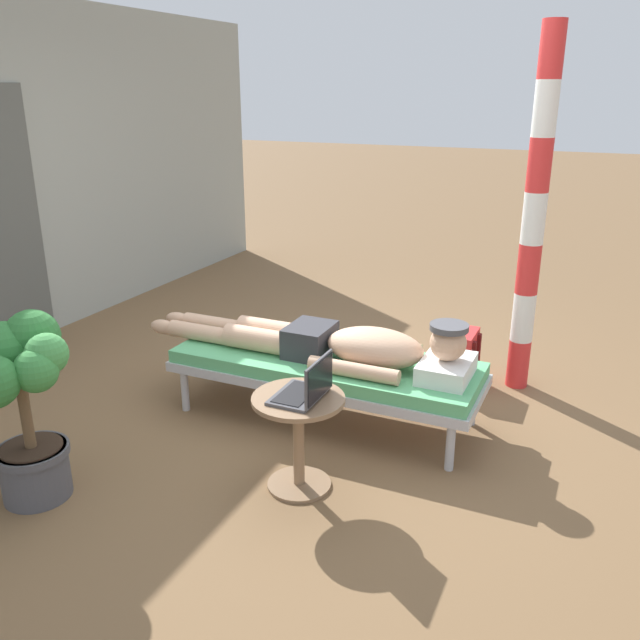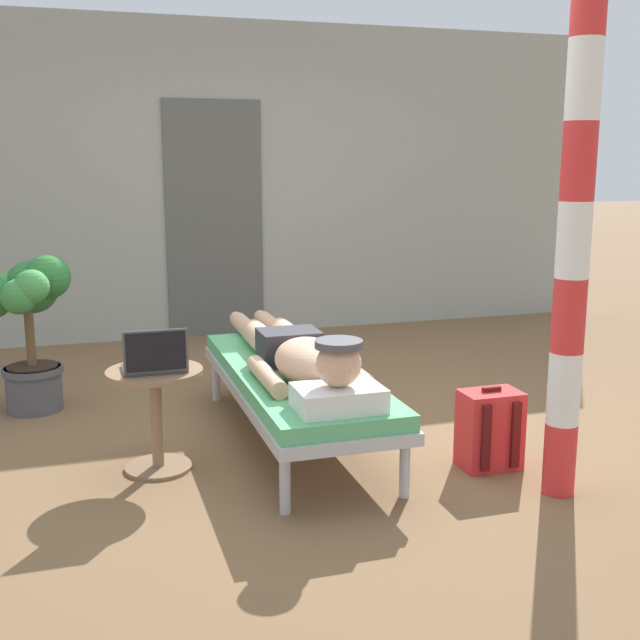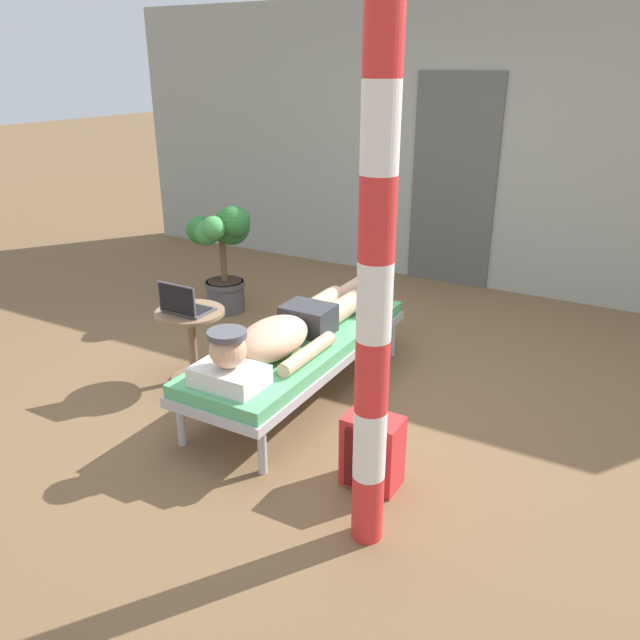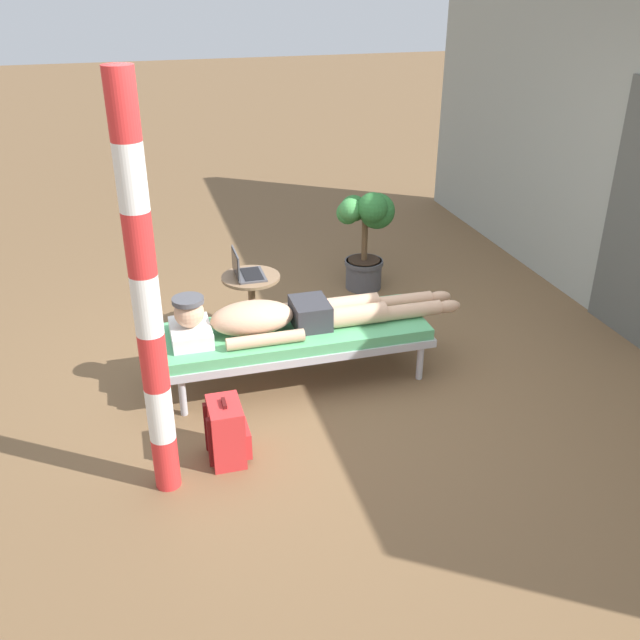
{
  "view_description": "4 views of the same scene",
  "coord_description": "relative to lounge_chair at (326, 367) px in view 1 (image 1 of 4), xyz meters",
  "views": [
    {
      "loc": [
        -3.61,
        -1.71,
        2.01
      ],
      "look_at": [
        0.04,
        -0.06,
        0.6
      ],
      "focal_mm": 37.25,
      "sensor_mm": 36.0,
      "label": 1
    },
    {
      "loc": [
        -1.22,
        -4.21,
        1.56
      ],
      "look_at": [
        0.05,
        -0.11,
        0.67
      ],
      "focal_mm": 44.31,
      "sensor_mm": 36.0,
      "label": 2
    },
    {
      "loc": [
        1.91,
        -3.44,
        2.11
      ],
      "look_at": [
        0.11,
        -0.29,
        0.63
      ],
      "focal_mm": 35.67,
      "sensor_mm": 36.0,
      "label": 3
    },
    {
      "loc": [
        4.35,
        -1.23,
        2.8
      ],
      "look_at": [
        0.01,
        -0.02,
        0.51
      ],
      "focal_mm": 39.57,
      "sensor_mm": 36.0,
      "label": 4
    }
  ],
  "objects": [
    {
      "name": "laptop",
      "position": [
        -0.77,
        -0.24,
        0.24
      ],
      "size": [
        0.31,
        0.24,
        0.23
      ],
      "color": "#4C4C51",
      "rests_on": "side_table"
    },
    {
      "name": "ground_plane",
      "position": [
        0.11,
        0.17,
        -0.35
      ],
      "size": [
        40.0,
        40.0,
        0.0
      ],
      "primitive_type": "plane",
      "color": "brown"
    },
    {
      "name": "side_table",
      "position": [
        -0.77,
        -0.19,
        0.01
      ],
      "size": [
        0.48,
        0.48,
        0.52
      ],
      "color": "#8C6B4C",
      "rests_on": "ground"
    },
    {
      "name": "lounge_chair",
      "position": [
        0.0,
        0.0,
        0.0
      ],
      "size": [
        0.68,
        1.95,
        0.42
      ],
      "color": "#B7B7BC",
      "rests_on": "ground"
    },
    {
      "name": "potted_plant",
      "position": [
        -1.42,
        1.03,
        0.26
      ],
      "size": [
        0.58,
        0.53,
        0.97
      ],
      "color": "#4C4C51",
      "rests_on": "ground"
    },
    {
      "name": "backpack",
      "position": [
        0.85,
        -0.66,
        -0.15
      ],
      "size": [
        0.3,
        0.26,
        0.42
      ],
      "color": "red",
      "rests_on": "ground"
    },
    {
      "name": "porch_post",
      "position": [
        1.0,
        -1.04,
        0.85
      ],
      "size": [
        0.15,
        0.15,
        2.4
      ],
      "color": "red",
      "rests_on": "ground"
    },
    {
      "name": "person_reclining",
      "position": [
        0.0,
        -0.09,
        0.17
      ],
      "size": [
        0.53,
        2.17,
        0.33
      ],
      "color": "white",
      "rests_on": "lounge_chair"
    }
  ]
}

